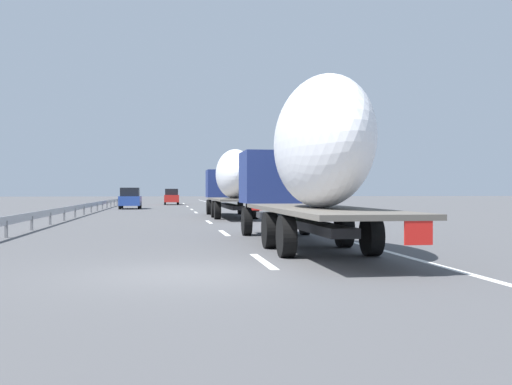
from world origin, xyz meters
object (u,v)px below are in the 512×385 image
Objects in this scene: truck_lead at (232,179)px; truck_trailing at (309,158)px; road_sign at (240,184)px; car_blue_sedan at (130,198)px; car_red_compact at (171,197)px.

truck_lead is 20.36m from truck_trailing.
car_blue_sedan is at bearing 104.29° from road_sign.
truck_trailing reaches higher than car_blue_sedan.
car_red_compact is (35.35, 3.40, -1.41)m from truck_lead.
truck_trailing is 42.25m from road_sign.
truck_trailing is 3.31× the size of car_blue_sedan.
car_red_compact is 15.11m from road_sign.
truck_lead reaches higher than road_sign.
car_blue_sedan is 10.79m from road_sign.
truck_trailing is at bearing -176.50° from car_red_compact.
truck_lead is 22.00m from road_sign.
car_blue_sedan is at bearing 10.43° from truck_trailing.
truck_lead reaches higher than car_blue_sedan.
road_sign is at bearing -4.21° from truck_trailing.
truck_lead is 35.54m from car_red_compact.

